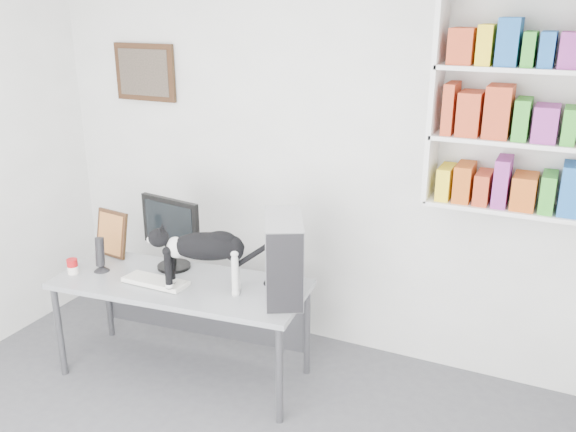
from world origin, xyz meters
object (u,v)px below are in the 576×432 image
(speaker, at_px, (100,254))
(cat, at_px, (205,261))
(pc_tower, at_px, (284,257))
(leaning_print, at_px, (112,233))
(desk, at_px, (183,329))
(soup_can, at_px, (73,266))
(bookshelf, at_px, (526,106))
(keyboard, at_px, (156,281))
(monitor, at_px, (172,233))

(speaker, height_order, cat, cat)
(pc_tower, relative_size, leaning_print, 1.48)
(desk, distance_m, soup_can, 0.84)
(bookshelf, relative_size, cat, 1.86)
(keyboard, height_order, pc_tower, pc_tower)
(monitor, bearing_deg, keyboard, -73.02)
(pc_tower, xyz_separation_m, soup_can, (-1.40, -0.32, -0.20))
(desk, bearing_deg, pc_tower, 4.16)
(desk, height_order, keyboard, keyboard)
(bookshelf, distance_m, keyboard, 2.46)
(keyboard, bearing_deg, pc_tower, 14.60)
(desk, relative_size, pc_tower, 3.30)
(soup_can, bearing_deg, monitor, 33.45)
(keyboard, bearing_deg, cat, 6.22)
(cat, bearing_deg, leaning_print, 144.33)
(speaker, height_order, soup_can, speaker)
(keyboard, xyz_separation_m, pc_tower, (0.81, 0.21, 0.23))
(leaning_print, height_order, soup_can, leaning_print)
(keyboard, height_order, soup_can, soup_can)
(speaker, bearing_deg, soup_can, -159.27)
(bookshelf, xyz_separation_m, desk, (-1.91, -0.70, -1.51))
(bookshelf, height_order, speaker, bookshelf)
(desk, distance_m, pc_tower, 0.91)
(pc_tower, bearing_deg, desk, 163.18)
(monitor, bearing_deg, speaker, -140.35)
(bookshelf, relative_size, pc_tower, 2.48)
(cat, bearing_deg, monitor, 129.04)
(leaning_print, bearing_deg, monitor, 6.90)
(desk, relative_size, cat, 2.47)
(bookshelf, bearing_deg, keyboard, -158.91)
(bookshelf, xyz_separation_m, monitor, (-2.07, -0.53, -0.91))
(bookshelf, height_order, cat, bookshelf)
(desk, height_order, speaker, speaker)
(monitor, distance_m, soup_can, 0.69)
(pc_tower, relative_size, speaker, 2.03)
(monitor, bearing_deg, leaning_print, -172.21)
(bookshelf, xyz_separation_m, cat, (-1.68, -0.74, -0.96))
(desk, height_order, soup_can, soup_can)
(cat, bearing_deg, pc_tower, -1.19)
(monitor, distance_m, pc_tower, 0.85)
(pc_tower, xyz_separation_m, speaker, (-1.26, -0.20, -0.13))
(bookshelf, bearing_deg, cat, -156.04)
(leaning_print, bearing_deg, desk, -6.86)
(monitor, distance_m, keyboard, 0.35)
(bookshelf, bearing_deg, speaker, -162.63)
(keyboard, distance_m, soup_can, 0.60)
(keyboard, xyz_separation_m, cat, (0.36, 0.04, 0.19))
(cat, bearing_deg, bookshelf, 1.87)
(pc_tower, bearing_deg, soup_can, 165.72)
(speaker, bearing_deg, cat, -15.55)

